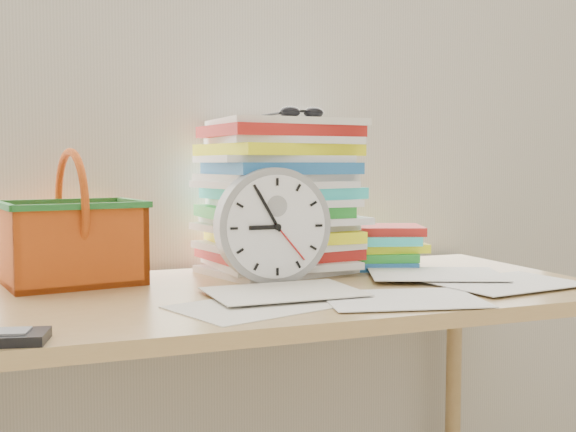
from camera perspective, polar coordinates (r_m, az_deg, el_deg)
name	(u,v)px	position (r m, az deg, el deg)	size (l,w,h in m)	color
curtain	(227,53)	(1.91, -4.82, 12.70)	(2.40, 0.01, 2.50)	beige
desk	(279,322)	(1.57, -0.75, -8.40)	(1.40, 0.70, 0.75)	#A9854F
paper_stack	(279,196)	(1.76, -0.69, 1.57)	(0.37, 0.30, 0.37)	white
clock	(273,226)	(1.59, -1.21, -0.78)	(0.26, 0.26, 0.05)	gray
sunglasses	(302,113)	(1.73, 1.11, 8.18)	(0.13, 0.11, 0.03)	black
book_stack	(378,247)	(1.86, 7.14, -2.41)	(0.26, 0.20, 0.11)	white
basket	(72,218)	(1.66, -16.73, -0.16)	(0.29, 0.23, 0.29)	#E05A15
scattered_papers	(279,285)	(1.55, -0.75, -5.48)	(1.26, 0.42, 0.02)	white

